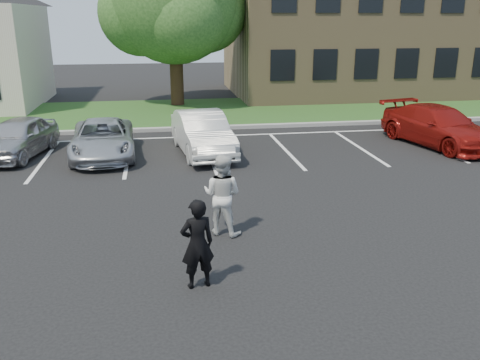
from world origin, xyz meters
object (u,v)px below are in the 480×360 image
Objects in this scene: car_white_sedan at (202,133)px; car_red_compact at (438,126)px; car_silver_minivan at (103,139)px; man_white_shirt at (222,195)px; office_building at (407,24)px; tree at (176,2)px; man_black_suit at (197,244)px; car_silver_west at (18,137)px.

car_white_sedan is 8.83m from car_red_compact.
car_silver_minivan is at bearing 164.99° from car_red_compact.
car_white_sedan is at bearing -61.17° from man_white_shirt.
office_building reaches higher than car_silver_minivan.
car_white_sedan is at bearing -87.97° from tree.
man_white_shirt is (0.72, 2.28, 0.08)m from man_black_suit.
man_black_suit reaches higher than car_silver_west.
car_silver_minivan is (-2.52, 9.39, -0.21)m from man_black_suit.
office_building is 13.46× the size of man_black_suit.
man_white_shirt is 6.99m from car_white_sedan.
man_black_suit is at bearing -78.46° from car_silver_minivan.
tree is at bearing -166.20° from office_building.
man_white_shirt is 0.40× the size of car_silver_minivan.
man_white_shirt is at bearing -38.79° from car_silver_west.
car_white_sedan is (-14.21, -13.94, -3.42)m from office_building.
car_silver_west is at bearing -147.00° from office_building.
car_silver_west is 15.15m from car_red_compact.
car_silver_west is (-20.51, -13.32, -3.48)m from office_building.
car_silver_west is at bearing -121.36° from tree.
tree reaches higher than man_white_shirt.
office_building is 4.48× the size of car_red_compact.
car_red_compact is (12.25, -0.28, 0.10)m from car_silver_minivan.
office_building is 20.20m from car_white_sedan.
office_building is at bearing 34.60° from car_silver_minivan.
tree is 1.76× the size of car_red_compact.
car_red_compact is at bearing -48.85° from tree.
office_building reaches higher than man_white_shirt.
tree is 5.29× the size of man_black_suit.
man_black_suit is 0.33× the size of car_red_compact.
office_building is 4.97× the size of car_silver_minivan.
tree is at bearing 69.90° from car_silver_minivan.
office_building is at bearing 55.41° from car_red_compact.
car_white_sedan is at bearing 165.25° from car_red_compact.
car_red_compact is at bearing -112.54° from man_white_shirt.
car_silver_minivan is 1.01× the size of car_white_sedan.
car_silver_minivan is (-17.63, -13.82, -3.53)m from office_building.
car_silver_minivan is at bearing -106.62° from tree.
man_black_suit is 9.31m from car_white_sedan.
tree is 14.72m from car_red_compact.
car_white_sedan is at bearing -107.76° from man_black_suit.
tree reaches higher than car_white_sedan.
man_black_suit is 13.32m from car_red_compact.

